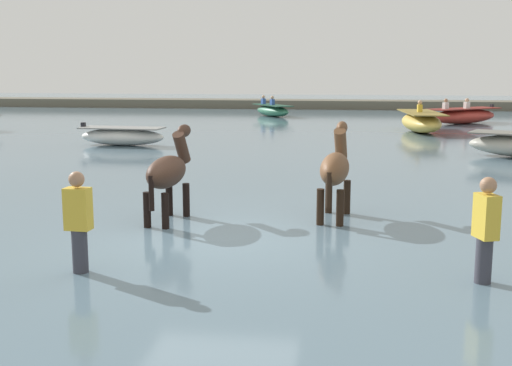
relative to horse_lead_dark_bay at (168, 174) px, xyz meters
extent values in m
plane|color=#666051|center=(1.01, -0.96, -1.13)|extent=(120.00, 120.00, 0.00)
cube|color=slate|center=(1.01, 9.04, -0.97)|extent=(90.00, 90.00, 0.32)
ellipsoid|color=#382319|center=(-0.01, -0.07, 0.05)|extent=(0.62, 1.39, 0.54)
cylinder|color=black|center=(-0.11, 0.41, -0.68)|extent=(0.12, 0.12, 0.91)
cylinder|color=black|center=(0.21, 0.37, -0.68)|extent=(0.12, 0.12, 0.91)
cylinder|color=black|center=(-0.23, -0.52, -0.68)|extent=(0.12, 0.12, 0.91)
cylinder|color=black|center=(0.09, -0.56, -0.68)|extent=(0.12, 0.12, 0.91)
cylinder|color=#382319|center=(0.08, 0.62, 0.38)|extent=(0.27, 0.52, 0.61)
ellipsoid|color=#382319|center=(0.10, 0.76, 0.67)|extent=(0.25, 0.48, 0.23)
cylinder|color=black|center=(-0.09, -0.71, -0.20)|extent=(0.09, 0.09, 0.57)
ellipsoid|color=brown|center=(2.80, 0.52, 0.07)|extent=(0.62, 1.41, 0.55)
cylinder|color=black|center=(2.69, 1.01, -0.67)|extent=(0.13, 0.13, 0.93)
cylinder|color=black|center=(3.02, 0.98, -0.67)|extent=(0.13, 0.13, 0.93)
cylinder|color=black|center=(2.58, 0.06, -0.67)|extent=(0.13, 0.13, 0.93)
cylinder|color=black|center=(2.91, 0.02, -0.67)|extent=(0.13, 0.13, 0.93)
cylinder|color=brown|center=(2.88, 1.23, 0.42)|extent=(0.27, 0.52, 0.63)
ellipsoid|color=brown|center=(2.90, 1.37, 0.70)|extent=(0.25, 0.49, 0.23)
cylinder|color=black|center=(2.72, -0.13, -0.18)|extent=(0.09, 0.09, 0.59)
ellipsoid|color=silver|center=(-4.56, 10.61, -0.53)|extent=(2.99, 1.23, 0.57)
cube|color=gray|center=(-4.56, 10.61, -0.22)|extent=(2.87, 1.18, 0.04)
cube|color=black|center=(-5.97, 10.70, -0.15)|extent=(0.13, 0.17, 0.18)
ellipsoid|color=#337556|center=(-1.06, 24.72, -0.52)|extent=(2.61, 3.28, 0.58)
cube|color=#1E4634|center=(-1.06, 24.72, -0.21)|extent=(2.51, 3.15, 0.04)
cube|color=#3356A8|center=(-1.65, 25.41, -0.04)|extent=(0.29, 0.32, 0.30)
sphere|color=tan|center=(-1.65, 25.41, 0.20)|extent=(0.18, 0.18, 0.18)
cube|color=#3356A8|center=(-1.07, 24.71, -0.04)|extent=(0.29, 0.32, 0.30)
sphere|color=tan|center=(-1.07, 24.71, 0.20)|extent=(0.18, 0.18, 0.18)
ellipsoid|color=#BC382D|center=(8.37, 21.26, -0.47)|extent=(3.94, 3.50, 0.68)
cube|color=maroon|center=(8.37, 21.26, -0.11)|extent=(3.79, 3.36, 0.04)
cube|color=black|center=(9.89, 22.48, -0.04)|extent=(0.19, 0.20, 0.18)
cube|color=white|center=(7.45, 20.59, 0.06)|extent=(0.32, 0.30, 0.30)
sphere|color=#A37556|center=(7.45, 20.59, 0.30)|extent=(0.18, 0.18, 0.18)
cube|color=white|center=(8.48, 21.12, 0.06)|extent=(0.32, 0.30, 0.30)
sphere|color=tan|center=(8.48, 21.12, 0.30)|extent=(0.18, 0.18, 0.18)
ellipsoid|color=gold|center=(5.97, 16.84, -0.43)|extent=(1.77, 4.25, 0.77)
cube|color=olive|center=(5.97, 16.84, -0.02)|extent=(1.70, 4.08, 0.04)
cube|color=gold|center=(5.89, 16.83, 0.15)|extent=(0.20, 0.27, 0.30)
sphere|color=tan|center=(5.89, 16.83, 0.39)|extent=(0.18, 0.18, 0.18)
cylinder|color=#383842|center=(-0.36, -2.96, -0.69)|extent=(0.20, 0.20, 0.88)
cube|color=gold|center=(-0.36, -2.96, 0.02)|extent=(0.33, 0.22, 0.54)
sphere|color=#A37556|center=(-0.36, -2.96, 0.40)|extent=(0.20, 0.20, 0.20)
cylinder|color=#383842|center=(4.68, -2.68, -0.69)|extent=(0.20, 0.20, 0.88)
cube|color=gold|center=(4.68, -2.68, 0.02)|extent=(0.29, 0.37, 0.54)
sphere|color=#A37556|center=(4.68, -2.68, 0.40)|extent=(0.20, 0.20, 0.20)
cube|color=#605B4C|center=(1.01, 32.11, -0.70)|extent=(80.00, 2.40, 0.86)
camera|label=1|loc=(3.00, -10.66, 1.78)|focal=46.00mm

